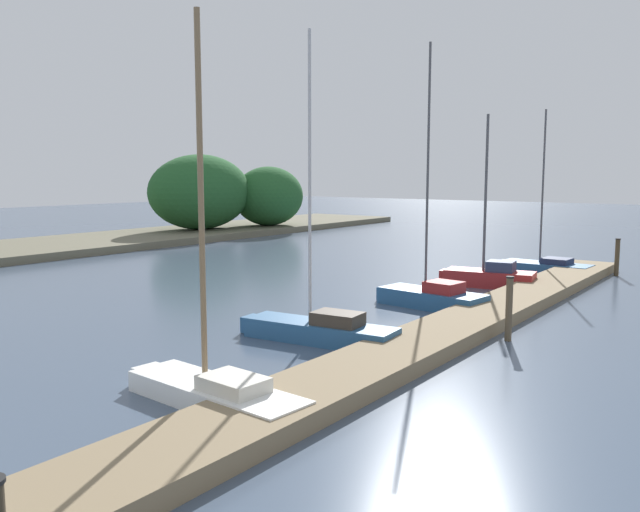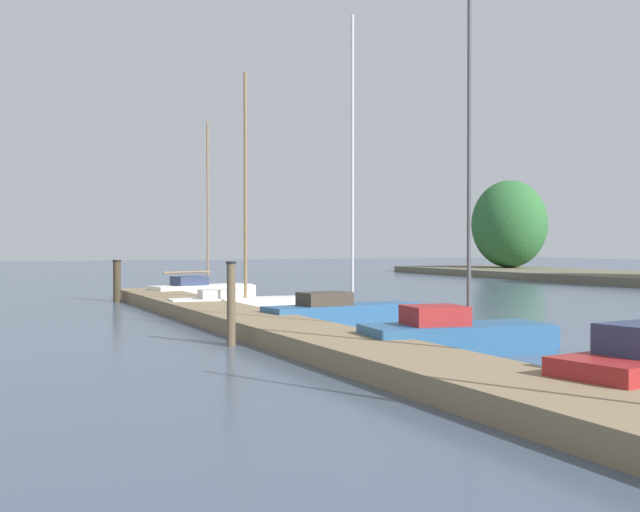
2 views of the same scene
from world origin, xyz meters
The scene contains 7 objects.
dock_pier centered at (0.00, 9.81, 0.17)m, with size 28.59×1.80×0.35m.
sailboat_0 centered at (-12.96, 11.70, 0.33)m, with size 1.94×4.04×6.24m.
sailboat_1 centered at (-7.31, 11.16, 0.35)m, with size 1.36×4.11×6.84m.
sailboat_2 centered at (-2.64, 12.29, 0.35)m, with size 1.39×4.22×7.44m.
sailboat_3 centered at (2.78, 11.93, 0.37)m, with size 1.61×3.66×7.96m.
mooring_piling_0 centered at (-12.55, 8.62, 0.71)m, with size 0.29×0.29×1.40m.
mooring_piling_1 centered at (0.18, 8.50, 0.81)m, with size 0.19×0.19×1.61m.
Camera 2 is at (14.96, 3.75, 1.94)m, focal length 45.78 mm.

